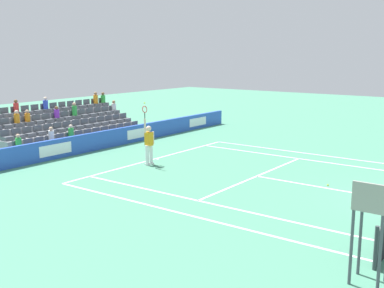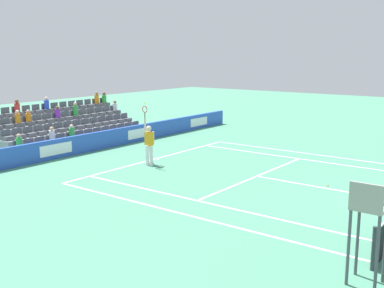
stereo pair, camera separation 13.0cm
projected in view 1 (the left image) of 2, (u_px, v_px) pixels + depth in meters
name	position (u px, v px, depth m)	size (l,w,h in m)	color
line_baseline	(155.00, 159.00, 22.77)	(10.97, 0.10, 0.01)	white
line_service	(257.00, 176.00, 19.55)	(8.23, 0.10, 0.01)	white
line_centre_service	(333.00, 189.00, 17.68)	(0.10, 6.40, 0.01)	white
line_singles_sideline_left	(209.00, 203.00, 16.04)	(0.10, 11.89, 0.01)	white
line_singles_sideline_right	(308.00, 160.00, 22.53)	(0.10, 11.89, 0.01)	white
line_doubles_sideline_left	(184.00, 214.00, 14.96)	(0.10, 11.89, 0.01)	white
line_doubles_sideline_right	(319.00, 155.00, 23.61)	(0.10, 11.89, 0.01)	white
line_centre_mark	(157.00, 159.00, 22.71)	(0.10, 0.20, 0.01)	white
sponsor_barrier	(100.00, 140.00, 24.93)	(23.03, 0.22, 0.94)	blue
tennis_player	(149.00, 143.00, 21.36)	(0.52, 0.38, 2.85)	white
umpire_chair	(371.00, 218.00, 10.15)	(0.70, 0.70, 2.34)	#474C54
stadium_stand	(63.00, 131.00, 26.61)	(8.68, 3.80, 2.63)	gray
loose_tennis_ball	(328.00, 185.00, 18.12)	(0.07, 0.07, 0.07)	#D1E533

